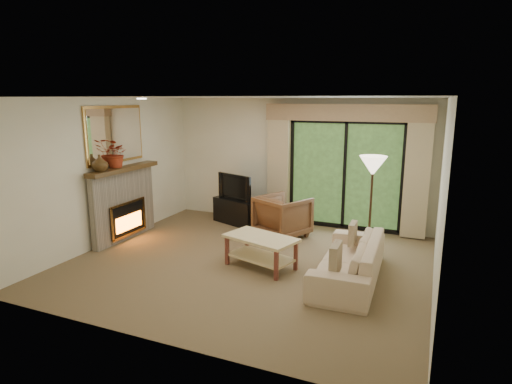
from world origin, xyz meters
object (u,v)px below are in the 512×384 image
at_px(armchair, 283,216).
at_px(sofa, 349,260).
at_px(coffee_table, 261,252).
at_px(media_console, 238,211).

xyz_separation_m(armchair, sofa, (1.55, -1.50, -0.09)).
relative_size(sofa, coffee_table, 1.89).
bearing_deg(sofa, armchair, -135.91).
xyz_separation_m(media_console, sofa, (2.73, -1.98, 0.04)).
bearing_deg(coffee_table, armchair, 113.88).
xyz_separation_m(sofa, coffee_table, (-1.35, -0.07, -0.06)).
height_order(media_console, coffee_table, media_console).
height_order(media_console, armchair, armchair).
relative_size(armchair, coffee_table, 0.79).
xyz_separation_m(armchair, coffee_table, (0.20, -1.57, -0.15)).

